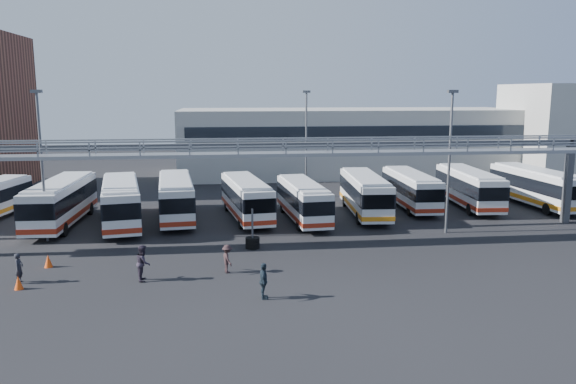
{
  "coord_description": "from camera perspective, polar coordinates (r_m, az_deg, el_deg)",
  "views": [
    {
      "loc": [
        -4.03,
        -30.91,
        10.03
      ],
      "look_at": [
        0.35,
        6.0,
        3.42
      ],
      "focal_mm": 35.0,
      "sensor_mm": 36.0,
      "label": 1
    }
  ],
  "objects": [
    {
      "name": "ground",
      "position": [
        32.74,
        0.63,
        -7.75
      ],
      "size": [
        140.0,
        140.0,
        0.0
      ],
      "primitive_type": "plane",
      "color": "black",
      "rests_on": "ground"
    },
    {
      "name": "cone_left",
      "position": [
        32.44,
        -25.7,
        -8.3
      ],
      "size": [
        0.55,
        0.55,
        0.71
      ],
      "primitive_type": "cone",
      "rotation": [
        0.0,
        0.0,
        0.25
      ],
      "color": "#E8460C",
      "rests_on": "ground"
    },
    {
      "name": "light_pole_left",
      "position": [
        40.93,
        -23.77,
        3.2
      ],
      "size": [
        0.7,
        0.35,
        10.21
      ],
      "color": "#4C4F54",
      "rests_on": "ground"
    },
    {
      "name": "bus_3",
      "position": [
        45.58,
        -11.32,
        -0.44
      ],
      "size": [
        3.61,
        11.24,
        3.36
      ],
      "rotation": [
        0.0,
        0.0,
        0.1
      ],
      "color": "silver",
      "rests_on": "ground"
    },
    {
      "name": "bus_1",
      "position": [
        46.03,
        -22.06,
        -0.82
      ],
      "size": [
        2.93,
        11.43,
        3.45
      ],
      "rotation": [
        0.0,
        0.0,
        -0.03
      ],
      "color": "silver",
      "rests_on": "ground"
    },
    {
      "name": "pedestrian_c",
      "position": [
        31.93,
        -6.17,
        -6.77
      ],
      "size": [
        0.89,
        1.18,
        1.61
      ],
      "primitive_type": "imported",
      "rotation": [
        0.0,
        0.0,
        1.88
      ],
      "color": "#2D1E1F",
      "rests_on": "ground"
    },
    {
      "name": "bus_8",
      "position": [
        52.06,
        17.87,
        0.53
      ],
      "size": [
        3.22,
        10.99,
        3.3
      ],
      "rotation": [
        0.0,
        0.0,
        -0.07
      ],
      "color": "silver",
      "rests_on": "ground"
    },
    {
      "name": "tire_stack",
      "position": [
        36.73,
        -3.62,
        -5.06
      ],
      "size": [
        0.92,
        0.92,
        2.63
      ],
      "color": "black",
      "rests_on": "ground"
    },
    {
      "name": "bus_9",
      "position": [
        54.46,
        23.83,
        0.59
      ],
      "size": [
        3.21,
        11.2,
        3.36
      ],
      "rotation": [
        0.0,
        0.0,
        0.06
      ],
      "color": "silver",
      "rests_on": "ground"
    },
    {
      "name": "pedestrian_a",
      "position": [
        33.32,
        -25.65,
        -7.0
      ],
      "size": [
        0.44,
        0.63,
        1.62
      ],
      "primitive_type": "imported",
      "rotation": [
        0.0,
        0.0,
        1.47
      ],
      "color": "black",
      "rests_on": "ground"
    },
    {
      "name": "bus_2",
      "position": [
        44.46,
        -16.61,
        -0.89
      ],
      "size": [
        4.5,
        11.54,
        3.42
      ],
      "rotation": [
        0.0,
        0.0,
        0.17
      ],
      "color": "silver",
      "rests_on": "ground"
    },
    {
      "name": "cone_right",
      "position": [
        35.66,
        -23.18,
        -6.46
      ],
      "size": [
        0.52,
        0.52,
        0.75
      ],
      "primitive_type": "cone",
      "rotation": [
        0.0,
        0.0,
        -0.11
      ],
      "color": "#E8460C",
      "rests_on": "ground"
    },
    {
      "name": "bus_4",
      "position": [
        45.03,
        -4.28,
        -0.51
      ],
      "size": [
        3.94,
        10.77,
        3.2
      ],
      "rotation": [
        0.0,
        0.0,
        0.15
      ],
      "color": "silver",
      "rests_on": "ground"
    },
    {
      "name": "pedestrian_d",
      "position": [
        27.86,
        -2.5,
        -9.03
      ],
      "size": [
        0.47,
        1.08,
        1.83
      ],
      "primitive_type": "imported",
      "rotation": [
        0.0,
        0.0,
        1.55
      ],
      "color": "#1C2833",
      "rests_on": "ground"
    },
    {
      "name": "light_pole_mid",
      "position": [
        41.38,
        16.1,
        3.72
      ],
      "size": [
        0.7,
        0.35,
        10.21
      ],
      "color": "#4C4F54",
      "rests_on": "ground"
    },
    {
      "name": "light_pole_back",
      "position": [
        53.69,
        1.86,
        5.48
      ],
      "size": [
        0.7,
        0.35,
        10.21
      ],
      "color": "#4C4F54",
      "rests_on": "ground"
    },
    {
      "name": "pedestrian_b",
      "position": [
        31.46,
        -14.5,
        -6.97
      ],
      "size": [
        0.8,
        1.0,
        1.96
      ],
      "primitive_type": "imported",
      "rotation": [
        0.0,
        0.0,
        1.63
      ],
      "color": "#28212E",
      "rests_on": "ground"
    },
    {
      "name": "warehouse",
      "position": [
        71.0,
        6.33,
        5.15
      ],
      "size": [
        42.0,
        14.0,
        8.0
      ],
      "primitive_type": "cube",
      "color": "#9E9E99",
      "rests_on": "ground"
    },
    {
      "name": "bus_5",
      "position": [
        44.24,
        1.53,
        -0.77
      ],
      "size": [
        3.15,
        10.29,
        3.08
      ],
      "rotation": [
        0.0,
        0.0,
        0.08
      ],
      "color": "silver",
      "rests_on": "ground"
    },
    {
      "name": "bus_6",
      "position": [
        46.83,
        7.8,
        -0.09
      ],
      "size": [
        3.19,
        11.05,
        3.32
      ],
      "rotation": [
        0.0,
        0.0,
        -0.06
      ],
      "color": "silver",
      "rests_on": "ground"
    },
    {
      "name": "bus_7",
      "position": [
        50.3,
        12.34,
        0.36
      ],
      "size": [
        2.67,
        10.39,
        3.14
      ],
      "rotation": [
        0.0,
        0.0,
        -0.03
      ],
      "color": "silver",
      "rests_on": "ground"
    },
    {
      "name": "building_right",
      "position": [
        75.79,
        27.06,
        5.56
      ],
      "size": [
        14.0,
        12.0,
        11.0
      ],
      "primitive_type": "cube",
      "color": "#B2B2AD",
      "rests_on": "ground"
    },
    {
      "name": "gantry",
      "position": [
        37.28,
        -0.51,
        3.11
      ],
      "size": [
        51.4,
        5.15,
        7.1
      ],
      "color": "gray",
      "rests_on": "ground"
    }
  ]
}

